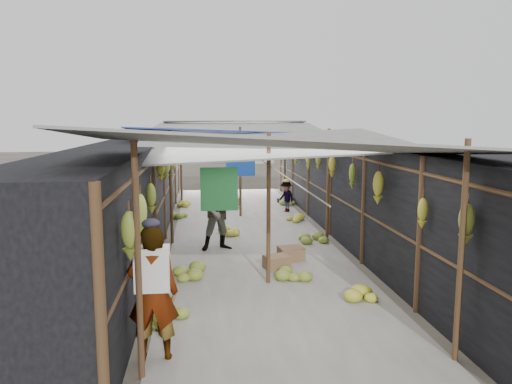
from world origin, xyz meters
name	(u,v)px	position (x,y,z in m)	size (l,w,h in m)	color
ground	(304,369)	(0.00, 0.00, 0.00)	(80.00, 80.00, 0.00)	#6B6356
aisle_slab	(249,236)	(0.00, 6.50, 0.01)	(3.60, 16.00, 0.02)	#9E998E
stall_left	(133,191)	(-2.70, 6.50, 1.15)	(1.40, 15.00, 2.30)	black
stall_right	(359,188)	(2.70, 6.50, 1.15)	(1.40, 15.00, 2.30)	black
crate_near	(291,254)	(0.63, 4.33, 0.14)	(0.48, 0.38, 0.29)	olive
crate_mid	(277,263)	(0.27, 3.79, 0.13)	(0.45, 0.36, 0.27)	olive
crate_back	(233,203)	(-0.13, 10.55, 0.15)	(0.48, 0.40, 0.31)	olive
black_basin	(285,200)	(1.70, 11.28, 0.08)	(0.56, 0.56, 0.17)	black
vendor_elderly	(153,293)	(-1.70, 0.45, 0.81)	(0.59, 0.39, 1.62)	white
shopper_blue	(220,211)	(-0.72, 5.32, 0.87)	(0.84, 0.66, 1.74)	navy
vendor_seated	(286,197)	(1.44, 9.53, 0.48)	(0.62, 0.35, 0.96)	#4C4842
market_canopy	(248,136)	(0.02, 6.85, 2.41)	(5.62, 15.20, 2.77)	brown
hanging_bananas	(250,168)	(0.03, 6.55, 1.66)	(3.96, 13.61, 0.74)	olive
floor_bananas	(251,241)	(-0.05, 5.40, 0.15)	(4.04, 9.74, 0.36)	olive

